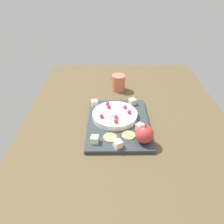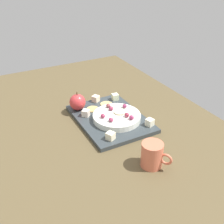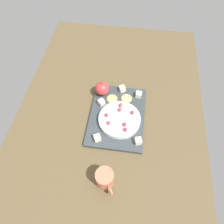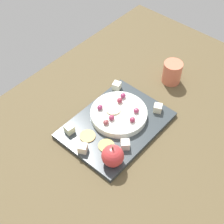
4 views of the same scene
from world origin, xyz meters
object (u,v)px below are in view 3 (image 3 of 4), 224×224
at_px(grape_5, 107,115).
at_px(grape_6, 120,110).
at_px(cheese_cube_4, 101,102).
at_px(grape_3, 121,105).
at_px(cheese_cube_0, 139,95).
at_px(apple_slice_0, 124,117).
at_px(cheese_cube_1, 138,141).
at_px(cheese_cube_3, 97,138).
at_px(cracker_0, 113,99).
at_px(grape_2, 132,113).
at_px(platter, 117,116).
at_px(grape_1, 109,123).
at_px(grape_4, 125,130).
at_px(grape_0, 125,124).
at_px(serving_dish, 120,120).
at_px(cup, 105,179).
at_px(cheese_cube_2, 122,89).
at_px(apple_whole, 102,89).
at_px(cracker_1, 127,99).

xyz_separation_m(grape_5, grape_6, (0.04, -0.05, 0.00)).
height_order(cheese_cube_4, grape_3, grape_3).
distance_m(cheese_cube_0, apple_slice_0, 0.16).
distance_m(cheese_cube_1, cheese_cube_4, 0.26).
bearing_deg(grape_5, cheese_cube_3, 167.57).
relative_size(cracker_0, grape_2, 2.64).
distance_m(platter, grape_1, 0.08).
bearing_deg(grape_4, grape_0, 13.53).
relative_size(serving_dish, cup, 2.04).
height_order(platter, cup, cup).
relative_size(grape_6, cup, 0.21).
xyz_separation_m(cheese_cube_2, apple_slice_0, (-0.17, -0.03, 0.01)).
distance_m(cheese_cube_0, grape_1, 0.22).
relative_size(apple_whole, grape_5, 3.45).
relative_size(cheese_cube_4, grape_1, 1.37).
bearing_deg(serving_dish, grape_6, 5.32).
bearing_deg(cheese_cube_0, platter, 143.85).
distance_m(grape_4, grape_5, 0.11).
relative_size(apple_whole, cracker_1, 1.31).
xyz_separation_m(cracker_0, grape_0, (-0.15, -0.07, 0.03)).
bearing_deg(grape_0, cheese_cube_2, 8.76).
bearing_deg(apple_whole, grape_5, -163.18).
distance_m(serving_dish, cheese_cube_4, 0.13).
bearing_deg(serving_dish, cheese_cube_4, 49.24).
bearing_deg(grape_1, cheese_cube_2, -9.79).
bearing_deg(grape_6, cheese_cube_4, 65.32).
height_order(serving_dish, grape_2, grape_2).
height_order(grape_5, apple_slice_0, grape_5).
xyz_separation_m(serving_dish, grape_5, (0.00, 0.06, 0.02)).
height_order(cheese_cube_2, cheese_cube_4, same).
distance_m(platter, grape_4, 0.11).
relative_size(serving_dish, cheese_cube_4, 7.03).
bearing_deg(cheese_cube_3, apple_whole, 4.58).
relative_size(grape_0, grape_1, 1.00).
bearing_deg(grape_6, apple_whole, 42.35).
xyz_separation_m(apple_whole, grape_5, (-0.15, -0.04, -0.00)).
distance_m(cheese_cube_1, cheese_cube_2, 0.29).
bearing_deg(cup, grape_1, 4.90).
height_order(platter, cheese_cube_2, cheese_cube_2).
xyz_separation_m(cracker_0, grape_2, (-0.08, -0.10, 0.03)).
relative_size(cracker_1, grape_4, 2.64).
bearing_deg(cup, cracker_0, 3.23).
bearing_deg(apple_whole, apple_slice_0, -139.45).
bearing_deg(grape_4, apple_slice_0, 10.60).
distance_m(cheese_cube_1, grape_1, 0.15).
xyz_separation_m(cheese_cube_3, cup, (-0.17, -0.06, 0.01)).
xyz_separation_m(serving_dish, grape_3, (0.07, 0.00, 0.02)).
relative_size(cracker_0, cracker_1, 1.00).
bearing_deg(cup, grape_4, -14.38).
bearing_deg(grape_5, grape_3, -42.01).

